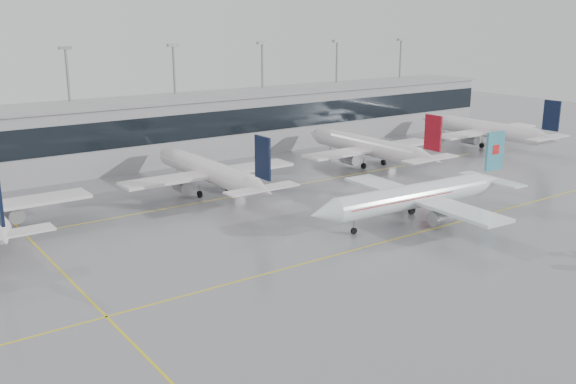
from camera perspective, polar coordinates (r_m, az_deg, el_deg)
ground at (r=78.76m, az=5.12°, el=-5.37°), size 320.00×320.00×0.00m
taxi_line_main at (r=78.76m, az=5.12°, el=-5.36°), size 120.00×0.25×0.01m
taxi_line_north at (r=102.17m, az=-5.90°, el=-0.57°), size 120.00×0.25×0.01m
taxi_line_cross at (r=78.00m, az=-19.70°, el=-6.44°), size 0.25×60.00×0.01m
terminal at (r=129.03m, az=-13.11°, el=5.14°), size 180.00×15.00×12.00m
terminal_glass at (r=121.93m, az=-11.77°, el=5.37°), size 180.00×0.20×5.00m
terminal_roof at (r=128.15m, az=-13.28°, el=7.87°), size 182.00×16.00×0.40m
light_masts at (r=133.55m, az=-14.32°, el=8.58°), size 156.40×1.00×22.60m
air_canada_jet at (r=91.60m, az=11.58°, el=-0.33°), size 36.06×28.76×11.27m
parked_jet_c at (r=104.38m, az=-6.96°, el=1.84°), size 29.64×36.96×11.72m
parked_jet_d at (r=124.57m, az=7.30°, el=3.99°), size 29.64×36.96×11.72m
parked_jet_e at (r=150.30m, az=17.19°, el=5.34°), size 29.64×36.96×11.72m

